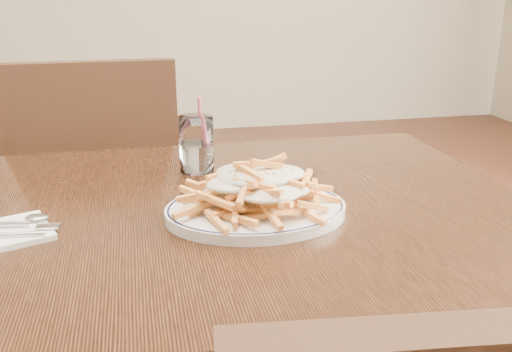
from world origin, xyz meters
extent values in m
cube|color=black|center=(0.00, 0.00, 0.73)|extent=(1.20, 0.80, 0.04)
cylinder|color=black|center=(0.55, 0.35, 0.35)|extent=(0.05, 0.05, 0.71)
cube|color=black|center=(-0.19, 0.73, 0.44)|extent=(0.44, 0.44, 0.04)
cube|color=black|center=(-0.19, 0.54, 0.70)|extent=(0.43, 0.05, 0.47)
cylinder|color=black|center=(-0.01, 0.92, 0.21)|extent=(0.04, 0.04, 0.42)
cylinder|color=black|center=(-0.38, 0.91, 0.21)|extent=(0.04, 0.04, 0.42)
cylinder|color=black|center=(0.00, 0.55, 0.21)|extent=(0.04, 0.04, 0.42)
cylinder|color=black|center=(-0.37, 0.54, 0.21)|extent=(0.04, 0.04, 0.42)
torus|color=black|center=(0.11, -0.06, 0.76)|extent=(0.35, 0.35, 0.01)
ellipsoid|color=silver|center=(0.11, -0.06, 0.82)|extent=(0.20, 0.17, 0.03)
cylinder|color=white|center=(0.04, 0.20, 0.81)|extent=(0.07, 0.07, 0.11)
cylinder|color=white|center=(0.04, 0.20, 0.78)|extent=(0.06, 0.06, 0.05)
cylinder|color=#E5576F|center=(0.05, 0.21, 0.83)|extent=(0.02, 0.04, 0.15)
camera|label=1|loc=(-0.08, -0.91, 1.12)|focal=40.00mm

